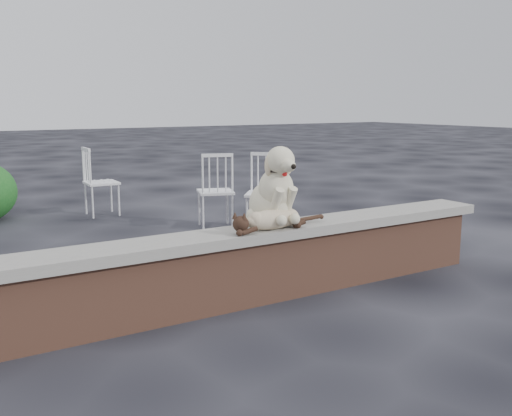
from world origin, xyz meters
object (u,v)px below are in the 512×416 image
chair_d (264,193)px  chair_c (215,190)px  dog (270,185)px  chair_e (101,181)px  cat (272,218)px

chair_d → chair_c: same height
dog → chair_d: bearing=58.3°
dog → chair_c: bearing=71.4°
chair_d → chair_c: (-0.41, 0.48, 0.00)m
chair_e → chair_d: same height
dog → chair_c: size_ratio=0.69×
dog → chair_e: 4.08m
dog → chair_c: (0.83, 2.52, -0.43)m
dog → chair_d: 2.43m
cat → chair_c: size_ratio=1.12×
cat → chair_e: 4.21m
chair_e → chair_c: same height
chair_d → chair_e: bearing=164.3°
cat → chair_e: size_ratio=1.12×
chair_e → chair_d: 2.44m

